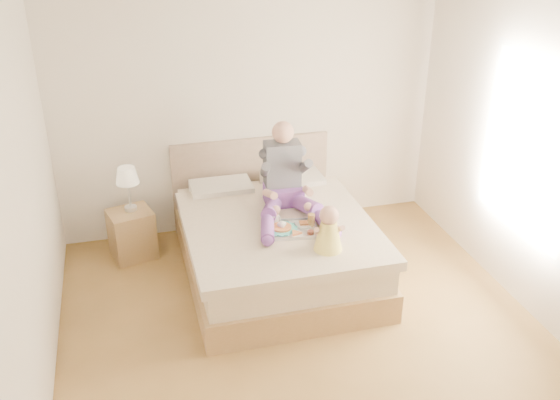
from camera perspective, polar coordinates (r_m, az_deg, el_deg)
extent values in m
cube|color=brown|center=(5.33, 2.38, -12.31)|extent=(4.00, 4.20, 0.01)
cube|color=white|center=(4.21, 3.09, 17.79)|extent=(4.00, 4.20, 0.02)
cube|color=white|center=(6.51, -2.87, 8.59)|extent=(4.00, 0.02, 2.70)
cube|color=white|center=(3.00, 15.16, -15.89)|extent=(4.00, 0.02, 2.70)
cube|color=white|center=(4.49, -22.51, -1.92)|extent=(0.02, 4.20, 2.70)
cube|color=white|center=(5.51, 23.01, 3.14)|extent=(0.02, 4.20, 2.70)
cube|color=white|center=(5.63, 21.80, 4.39)|extent=(0.02, 1.30, 1.60)
cube|color=white|center=(5.63, 21.76, 4.38)|extent=(0.01, 1.18, 1.48)
cube|color=olive|center=(6.05, -0.42, -5.47)|extent=(1.68, 2.13, 0.28)
cube|color=beige|center=(5.91, -0.42, -3.33)|extent=(1.60, 2.05, 0.24)
cube|color=beige|center=(5.71, -0.05, -2.61)|extent=(1.70, 1.80, 0.09)
cube|color=beige|center=(6.41, -5.39, 0.91)|extent=(0.62, 0.40, 0.14)
cube|color=beige|center=(6.56, 1.16, 1.64)|extent=(0.62, 0.40, 0.14)
cube|color=gray|center=(6.80, -2.69, 1.73)|extent=(1.70, 0.08, 1.00)
cube|color=olive|center=(6.43, -13.38, -3.04)|extent=(0.49, 0.46, 0.50)
cylinder|color=silver|center=(6.34, -13.49, -0.72)|extent=(0.12, 0.12, 0.04)
cylinder|color=silver|center=(6.27, -13.63, 0.47)|extent=(0.02, 0.02, 0.25)
cone|color=beige|center=(6.19, -13.83, 2.20)|extent=(0.22, 0.22, 0.16)
cube|color=#663689|center=(6.04, 0.31, 0.50)|extent=(0.37, 0.30, 0.17)
cube|color=#3B3A42|center=(5.97, 0.21, 3.26)|extent=(0.35, 0.23, 0.45)
sphere|color=tan|center=(5.82, 0.27, 6.22)|extent=(0.21, 0.21, 0.21)
cylinder|color=#663689|center=(5.82, -0.69, -0.66)|extent=(0.32, 0.50, 0.21)
cylinder|color=#663689|center=(5.50, -1.15, -2.54)|extent=(0.21, 0.45, 0.12)
sphere|color=#663689|center=(5.32, -1.14, -3.72)|extent=(0.10, 0.10, 0.10)
cylinder|color=#3B3A42|center=(5.81, -1.35, 2.79)|extent=(0.13, 0.29, 0.23)
cylinder|color=tan|center=(5.72, -0.92, 0.54)|extent=(0.08, 0.29, 0.15)
sphere|color=tan|center=(5.65, -0.37, -0.91)|extent=(0.08, 0.08, 0.08)
cylinder|color=#663689|center=(5.88, 2.20, -0.39)|extent=(0.27, 0.51, 0.21)
cylinder|color=#663689|center=(5.60, 4.17, -2.02)|extent=(0.17, 0.44, 0.12)
sphere|color=#663689|center=(5.44, 5.12, -3.08)|extent=(0.10, 0.10, 0.10)
cylinder|color=#3B3A42|center=(5.88, 2.27, 3.07)|extent=(0.10, 0.28, 0.23)
cylinder|color=tan|center=(5.79, 2.56, 0.84)|extent=(0.12, 0.30, 0.15)
sphere|color=tan|center=(5.70, 2.60, -0.63)|extent=(0.08, 0.08, 0.08)
cube|color=silver|center=(5.57, 1.11, -2.77)|extent=(0.50, 0.42, 0.01)
cylinder|color=teal|center=(5.56, 0.15, -2.65)|extent=(0.26, 0.26, 0.01)
cylinder|color=#CA7A43|center=(5.56, 0.16, -2.50)|extent=(0.18, 0.18, 0.02)
cylinder|color=white|center=(5.65, -0.52, -1.75)|extent=(0.08, 0.08, 0.09)
torus|color=white|center=(5.65, -0.05, -1.71)|extent=(0.02, 0.06, 0.06)
cylinder|color=#8E6846|center=(5.63, -0.52, -1.37)|extent=(0.07, 0.07, 0.01)
cylinder|color=white|center=(5.64, 2.20, -2.25)|extent=(0.15, 0.15, 0.01)
cube|color=#CA7A43|center=(5.64, 2.21, -2.12)|extent=(0.09, 0.08, 0.02)
cylinder|color=white|center=(5.48, 1.45, -3.17)|extent=(0.15, 0.15, 0.01)
ellipsoid|color=red|center=(5.47, 1.68, -3.07)|extent=(0.04, 0.03, 0.01)
cylinder|color=white|center=(5.61, 2.87, -1.81)|extent=(0.07, 0.07, 0.12)
cylinder|color=#C0821F|center=(5.62, 2.87, -1.83)|extent=(0.06, 0.06, 0.11)
cylinder|color=white|center=(5.49, 2.82, -2.97)|extent=(0.07, 0.07, 0.04)
cylinder|color=#451409|center=(5.49, 2.82, -2.98)|extent=(0.06, 0.06, 0.03)
cone|color=#FFE750|center=(5.24, 4.44, -3.26)|extent=(0.24, 0.24, 0.26)
sphere|color=tan|center=(5.15, 4.52, -1.40)|extent=(0.16, 0.16, 0.16)
cylinder|color=tan|center=(5.38, 3.66, -3.47)|extent=(0.10, 0.19, 0.06)
sphere|color=tan|center=(5.46, 3.41, -3.01)|extent=(0.05, 0.05, 0.05)
cylinder|color=tan|center=(5.21, 3.41, -2.80)|extent=(0.09, 0.14, 0.11)
cylinder|color=tan|center=(5.40, 4.61, -3.39)|extent=(0.06, 0.19, 0.06)
sphere|color=tan|center=(5.48, 4.45, -2.93)|extent=(0.05, 0.05, 0.05)
cylinder|color=tan|center=(5.25, 5.46, -2.65)|extent=(0.06, 0.14, 0.11)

